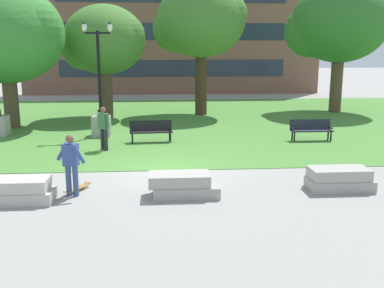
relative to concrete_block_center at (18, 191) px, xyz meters
name	(u,v)px	position (x,y,z in m)	size (l,w,h in m)	color
ground_plane	(165,171)	(3.90, 2.75, -0.31)	(140.00, 140.00, 0.00)	gray
grass_lawn	(162,121)	(3.90, 12.75, -0.30)	(40.00, 20.00, 0.02)	#4C8438
concrete_block_center	(18,191)	(0.00, 0.00, 0.00)	(1.80, 0.90, 0.64)	#B2ADA3
concrete_block_left	(183,185)	(4.35, 0.17, 0.00)	(1.91, 0.90, 0.64)	#9E9991
concrete_block_right	(339,179)	(8.83, 0.40, 0.00)	(1.80, 0.90, 0.64)	#9E9991
person_skateboarder	(71,162)	(1.33, 0.42, 0.66)	(0.88, 0.55, 1.71)	#384C7A
skateboard	(77,188)	(1.39, 0.79, -0.22)	(0.66, 0.99, 0.14)	olive
park_bench_near_left	(311,129)	(10.28, 7.12, 0.23)	(1.80, 0.53, 0.90)	#1E232D
park_bench_near_right	(151,130)	(3.38, 7.33, 0.23)	(1.83, 0.65, 0.90)	black
lamp_post_right	(101,114)	(1.11, 8.79, 0.74)	(1.32, 0.80, 5.06)	gray
tree_far_right	(4,35)	(-3.69, 11.33, 4.23)	(5.89, 5.61, 6.98)	brown
tree_far_left	(339,22)	(14.59, 15.57, 5.11)	(6.08, 5.79, 7.94)	brown
tree_near_left	(200,21)	(6.17, 15.04, 5.13)	(5.35, 5.10, 7.67)	#42301E
tree_near_right	(104,41)	(0.72, 14.28, 3.99)	(4.73, 4.51, 6.27)	brown
person_bystander_near_lawn	(104,126)	(1.57, 5.87, 0.68)	(0.58, 0.56, 1.71)	#28282D
building_facade_distant	(172,17)	(4.95, 27.25, 6.06)	(25.18, 1.03, 12.74)	brown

